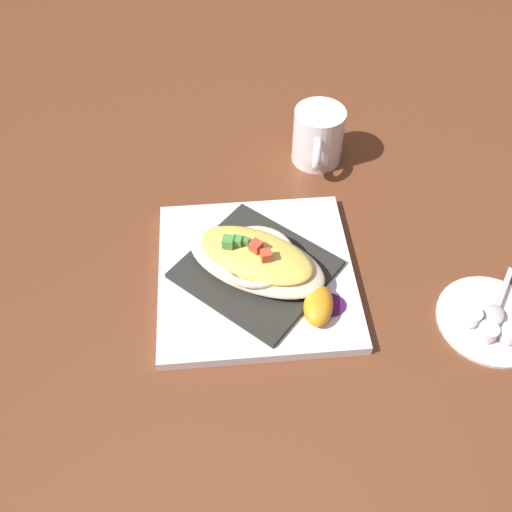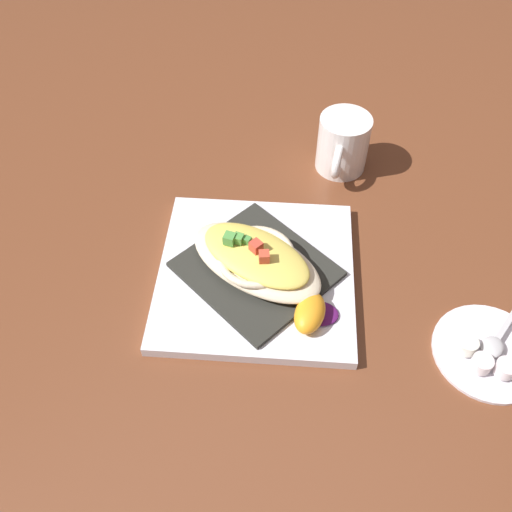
# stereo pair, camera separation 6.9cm
# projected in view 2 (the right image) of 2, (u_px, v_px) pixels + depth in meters

# --- Properties ---
(ground_plane) EXTENTS (2.60, 2.60, 0.00)m
(ground_plane) POSITION_uv_depth(u_px,v_px,m) (256.00, 278.00, 0.73)
(ground_plane) COLOR brown
(square_plate) EXTENTS (0.28, 0.28, 0.01)m
(square_plate) POSITION_uv_depth(u_px,v_px,m) (256.00, 274.00, 0.72)
(square_plate) COLOR white
(square_plate) RESTS_ON ground_plane
(folded_napkin) EXTENTS (0.23, 0.23, 0.01)m
(folded_napkin) POSITION_uv_depth(u_px,v_px,m) (256.00, 269.00, 0.72)
(folded_napkin) COLOR #2A2B26
(folded_napkin) RESTS_ON square_plate
(gratin_dish) EXTENTS (0.16, 0.21, 0.05)m
(gratin_dish) POSITION_uv_depth(u_px,v_px,m) (256.00, 258.00, 0.70)
(gratin_dish) COLOR beige
(gratin_dish) RESTS_ON folded_napkin
(orange_garnish) EXTENTS (0.06, 0.06, 0.03)m
(orange_garnish) POSITION_uv_depth(u_px,v_px,m) (311.00, 313.00, 0.66)
(orange_garnish) COLOR #531558
(orange_garnish) RESTS_ON square_plate
(coffee_mug) EXTENTS (0.11, 0.08, 0.09)m
(coffee_mug) POSITION_uv_depth(u_px,v_px,m) (342.00, 146.00, 0.84)
(coffee_mug) COLOR white
(coffee_mug) RESTS_ON ground_plane
(creamer_saucer) EXTENTS (0.13, 0.13, 0.01)m
(creamer_saucer) POSITION_uv_depth(u_px,v_px,m) (489.00, 351.00, 0.66)
(creamer_saucer) COLOR white
(creamer_saucer) RESTS_ON ground_plane
(spoon) EXTENTS (0.09, 0.06, 0.01)m
(spoon) POSITION_uv_depth(u_px,v_px,m) (494.00, 343.00, 0.65)
(spoon) COLOR silver
(spoon) RESTS_ON creamer_saucer
(creamer_cup_0) EXTENTS (0.02, 0.02, 0.02)m
(creamer_cup_0) POSITION_uv_depth(u_px,v_px,m) (467.00, 345.00, 0.65)
(creamer_cup_0) COLOR white
(creamer_cup_0) RESTS_ON creamer_saucer
(creamer_cup_1) EXTENTS (0.02, 0.02, 0.02)m
(creamer_cup_1) POSITION_uv_depth(u_px,v_px,m) (482.00, 363.00, 0.63)
(creamer_cup_1) COLOR white
(creamer_cup_1) RESTS_ON creamer_saucer
(creamer_cup_2) EXTENTS (0.02, 0.02, 0.02)m
(creamer_cup_2) POSITION_uv_depth(u_px,v_px,m) (505.00, 368.00, 0.63)
(creamer_cup_2) COLOR white
(creamer_cup_2) RESTS_ON creamer_saucer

